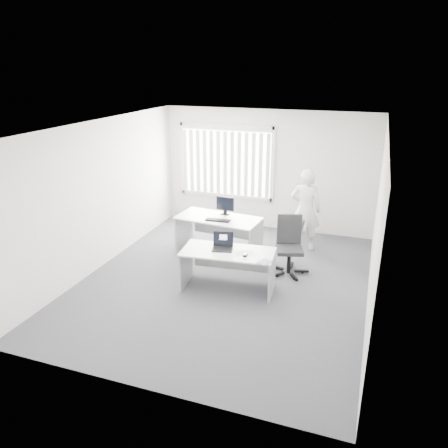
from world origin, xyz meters
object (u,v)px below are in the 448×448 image
(monitor, at_px, (225,206))
(office_chair, at_px, (289,255))
(desk_far, at_px, (219,227))
(person, at_px, (305,210))
(desk_near, at_px, (228,262))
(laptop, at_px, (222,243))

(monitor, bearing_deg, office_chair, -20.10)
(desk_far, distance_m, monitor, 0.47)
(desk_far, xyz_separation_m, person, (1.65, 0.79, 0.32))
(person, bearing_deg, monitor, 20.86)
(desk_far, xyz_separation_m, office_chair, (1.57, -0.42, -0.22))
(desk_near, bearing_deg, desk_far, 110.49)
(monitor, bearing_deg, desk_far, -103.72)
(laptop, distance_m, monitor, 1.72)
(desk_near, relative_size, monitor, 4.31)
(office_chair, distance_m, monitor, 1.75)
(desk_far, bearing_deg, monitor, 78.87)
(desk_near, bearing_deg, office_chair, 43.73)
(desk_far, relative_size, monitor, 4.64)
(office_chair, distance_m, laptop, 1.49)
(desk_near, height_order, laptop, laptop)
(person, height_order, monitor, person)
(desk_far, distance_m, laptop, 1.56)
(person, relative_size, monitor, 4.58)
(person, bearing_deg, desk_near, 67.80)
(monitor, bearing_deg, desk_near, -66.15)
(desk_near, distance_m, office_chair, 1.35)
(desk_near, height_order, desk_far, desk_far)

